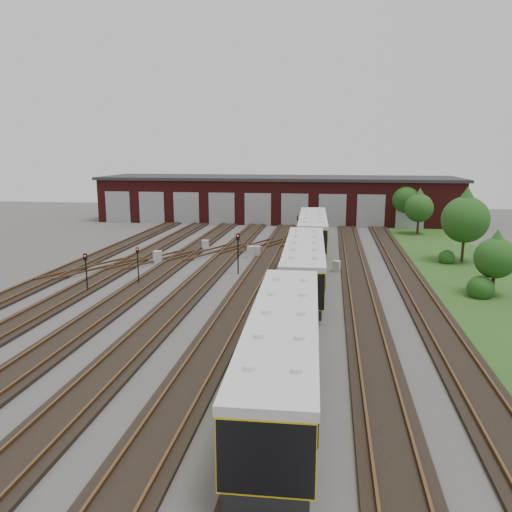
# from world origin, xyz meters

# --- Properties ---
(ground) EXTENTS (120.00, 120.00, 0.00)m
(ground) POSITION_xyz_m (0.00, 0.00, 0.00)
(ground) COLOR #403E3B
(ground) RESTS_ON ground
(track_network) EXTENTS (30.40, 70.00, 0.33)m
(track_network) POSITION_xyz_m (-0.17, 0.59, 0.11)
(track_network) COLOR black
(track_network) RESTS_ON ground
(maintenance_shed) EXTENTS (51.00, 12.50, 6.35)m
(maintenance_shed) POSITION_xyz_m (-0.01, 39.97, 3.20)
(maintenance_shed) COLOR #4D1313
(maintenance_shed) RESTS_ON ground
(grass_verge) EXTENTS (8.00, 55.00, 0.05)m
(grass_verge) POSITION_xyz_m (19.00, 10.00, 0.03)
(grass_verge) COLOR #254818
(grass_verge) RESTS_ON ground
(metro_train) EXTENTS (3.25, 47.30, 3.14)m
(metro_train) POSITION_xyz_m (6.00, 2.32, 1.94)
(metro_train) COLOR black
(metro_train) RESTS_ON ground
(signal_mast_0) EXTENTS (0.28, 0.27, 2.85)m
(signal_mast_0) POSITION_xyz_m (-9.24, -0.58, 1.84)
(signal_mast_0) COLOR black
(signal_mast_0) RESTS_ON ground
(signal_mast_1) EXTENTS (0.24, 0.23, 2.88)m
(signal_mast_1) POSITION_xyz_m (-6.43, 2.01, 1.83)
(signal_mast_1) COLOR black
(signal_mast_1) RESTS_ON ground
(signal_mast_2) EXTENTS (0.28, 0.26, 3.37)m
(signal_mast_2) POSITION_xyz_m (4.46, 18.77, 2.14)
(signal_mast_2) COLOR black
(signal_mast_2) RESTS_ON ground
(signal_mast_3) EXTENTS (0.28, 0.26, 3.39)m
(signal_mast_3) POSITION_xyz_m (0.39, 6.39, 2.17)
(signal_mast_3) COLOR black
(signal_mast_3) RESTS_ON ground
(relay_cabinet_0) EXTENTS (0.72, 0.61, 1.15)m
(relay_cabinet_0) POSITION_xyz_m (-7.51, 9.33, 0.57)
(relay_cabinet_0) COLOR #B4B6BA
(relay_cabinet_0) RESTS_ON ground
(relay_cabinet_1) EXTENTS (0.68, 0.58, 1.06)m
(relay_cabinet_1) POSITION_xyz_m (-4.75, 15.88, 0.53)
(relay_cabinet_1) COLOR #B4B6BA
(relay_cabinet_1) RESTS_ON ground
(relay_cabinet_2) EXTENTS (0.81, 0.74, 1.12)m
(relay_cabinet_2) POSITION_xyz_m (0.40, 12.97, 0.56)
(relay_cabinet_2) COLOR #B4B6BA
(relay_cabinet_2) RESTS_ON ground
(relay_cabinet_3) EXTENTS (0.64, 0.53, 1.06)m
(relay_cabinet_3) POSITION_xyz_m (0.91, 13.33, 0.53)
(relay_cabinet_3) COLOR #B4B6BA
(relay_cabinet_3) RESTS_ON ground
(relay_cabinet_4) EXTENTS (0.70, 0.65, 0.94)m
(relay_cabinet_4) POSITION_xyz_m (8.39, 8.47, 0.47)
(relay_cabinet_4) COLOR #B4B6BA
(relay_cabinet_4) RESTS_ON ground
(tree_0) EXTENTS (4.00, 4.00, 6.62)m
(tree_0) POSITION_xyz_m (17.36, 35.00, 4.25)
(tree_0) COLOR black
(tree_0) RESTS_ON ground
(tree_1) EXTENTS (3.40, 3.40, 5.64)m
(tree_1) POSITION_xyz_m (18.32, 29.50, 3.62)
(tree_1) COLOR black
(tree_1) RESTS_ON ground
(tree_2) EXTENTS (4.15, 4.15, 6.87)m
(tree_2) POSITION_xyz_m (19.71, 13.85, 4.42)
(tree_2) COLOR black
(tree_2) RESTS_ON ground
(tree_3) EXTENTS (2.84, 2.84, 4.71)m
(tree_3) POSITION_xyz_m (19.11, 2.96, 3.02)
(tree_3) COLOR black
(tree_3) RESTS_ON ground
(bush_0) EXTENTS (1.82, 1.82, 1.82)m
(bush_0) POSITION_xyz_m (18.13, 2.29, 0.91)
(bush_0) COLOR #174012
(bush_0) RESTS_ON ground
(bush_1) EXTENTS (1.44, 1.44, 1.44)m
(bush_1) POSITION_xyz_m (18.22, 13.18, 0.72)
(bush_1) COLOR #174012
(bush_1) RESTS_ON ground
(bush_2) EXTENTS (1.31, 1.31, 1.31)m
(bush_2) POSITION_xyz_m (20.02, 34.79, 0.66)
(bush_2) COLOR #174012
(bush_2) RESTS_ON ground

